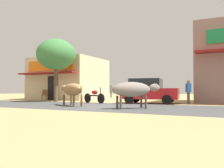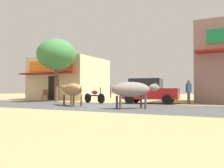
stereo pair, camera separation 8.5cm
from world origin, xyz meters
TOP-DOWN VIEW (x-y plane):
  - ground at (0.00, 0.00)m, footprint 80.00×80.00m
  - asphalt_road at (0.00, 0.00)m, footprint 72.00×5.93m
  - storefront_left_cafe at (-7.31, 7.52)m, footprint 6.13×6.34m
  - roadside_tree at (-5.27, 3.09)m, footprint 3.00×3.00m
  - parked_hatchback_car at (1.93, 3.78)m, footprint 3.85×2.35m
  - parked_motorcycle at (-1.56, 2.61)m, footprint 1.96×0.73m
  - cow_near_brown at (-1.30, -0.34)m, footprint 2.61×1.90m
  - cow_far_dark at (2.56, -0.85)m, footprint 2.15×2.05m
  - pedestrian_by_shop at (4.45, 3.89)m, footprint 0.39×0.61m
  - cafe_chair_near_tree at (-7.39, 4.20)m, footprint 0.60×0.60m

SIDE VIEW (x-z plane):
  - ground at x=0.00m, z-range 0.00..0.00m
  - asphalt_road at x=0.00m, z-range 0.00..0.00m
  - parked_motorcycle at x=-1.56m, z-range -0.06..1.02m
  - cafe_chair_near_tree at x=-7.39m, z-range 0.05..0.97m
  - parked_hatchback_car at x=1.93m, z-range 0.02..1.66m
  - pedestrian_by_shop at x=4.45m, z-range 0.12..1.63m
  - cow_near_brown at x=-1.30m, z-range 0.27..1.54m
  - cow_far_dark at x=2.56m, z-range 0.27..1.55m
  - storefront_left_cafe at x=-7.31m, z-range 0.00..3.89m
  - roadside_tree at x=-5.27m, z-range 1.19..6.04m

